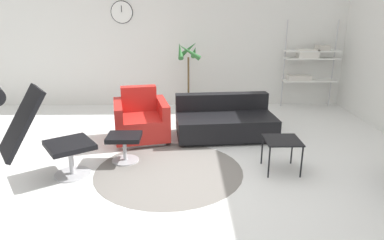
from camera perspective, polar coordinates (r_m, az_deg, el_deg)
name	(u,v)px	position (r m, az deg, el deg)	size (l,w,h in m)	color
ground_plane	(190,169)	(4.44, -0.41, -8.16)	(12.00, 12.00, 0.00)	white
wall_back	(188,38)	(7.21, -0.74, 13.49)	(12.00, 0.09, 2.80)	silver
round_rug	(169,171)	(4.40, -3.86, -8.42)	(1.87, 1.87, 0.01)	slate
lounge_chair	(33,126)	(4.22, -25.01, -0.88)	(1.15, 1.01, 1.23)	#BCBCC1
ottoman	(124,142)	(4.65, -11.20, -3.68)	(0.44, 0.38, 0.38)	#BCBCC1
armchair_red	(141,121)	(5.41, -8.49, -0.19)	(0.95, 0.96, 0.79)	silver
couch_low	(225,122)	(5.52, 5.44, -0.32)	(1.60, 0.99, 0.64)	black
side_table	(282,143)	(4.41, 14.79, -3.67)	(0.44, 0.44, 0.42)	black
potted_plant	(188,86)	(6.89, -0.63, 5.75)	(0.48, 0.48, 1.38)	silver
shelf_unit	(309,62)	(7.40, 18.86, 9.13)	(1.08, 0.28, 1.77)	#BCBCC1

